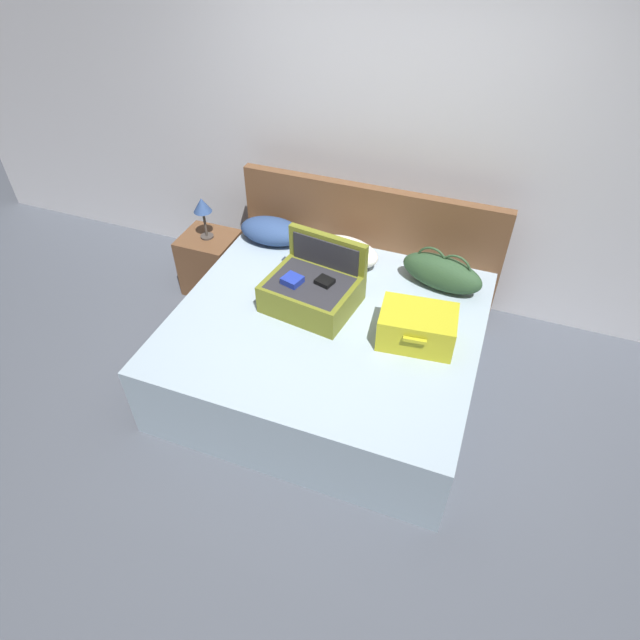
# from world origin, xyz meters

# --- Properties ---
(ground_plane) EXTENTS (12.00, 12.00, 0.00)m
(ground_plane) POSITION_xyz_m (0.00, 0.00, 0.00)
(ground_plane) COLOR #4C515B
(back_wall) EXTENTS (8.00, 0.10, 2.60)m
(back_wall) POSITION_xyz_m (0.00, 1.65, 1.30)
(back_wall) COLOR silver
(back_wall) RESTS_ON ground
(bed) EXTENTS (2.00, 1.81, 0.57)m
(bed) POSITION_xyz_m (0.00, 0.40, 0.28)
(bed) COLOR #99ADBC
(bed) RESTS_ON ground
(headboard) EXTENTS (2.04, 0.08, 1.06)m
(headboard) POSITION_xyz_m (0.00, 1.34, 0.53)
(headboard) COLOR brown
(headboard) RESTS_ON ground
(hard_case_large) EXTENTS (0.64, 0.56, 0.44)m
(hard_case_large) POSITION_xyz_m (-0.14, 0.51, 0.70)
(hard_case_large) COLOR olive
(hard_case_large) RESTS_ON bed
(hard_case_medium) EXTENTS (0.50, 0.38, 0.23)m
(hard_case_medium) POSITION_xyz_m (0.59, 0.40, 0.68)
(hard_case_medium) COLOR gold
(hard_case_medium) RESTS_ON bed
(duffel_bag) EXTENTS (0.62, 0.34, 0.30)m
(duffel_bag) POSITION_xyz_m (0.63, 1.00, 0.70)
(duffel_bag) COLOR #2D4C2D
(duffel_bag) RESTS_ON bed
(pillow_near_headboard) EXTENTS (0.54, 0.33, 0.20)m
(pillow_near_headboard) POSITION_xyz_m (-0.09, 1.04, 0.67)
(pillow_near_headboard) COLOR white
(pillow_near_headboard) RESTS_ON bed
(pillow_center_head) EXTENTS (0.51, 0.30, 0.20)m
(pillow_center_head) POSITION_xyz_m (-0.72, 1.11, 0.67)
(pillow_center_head) COLOR navy
(pillow_center_head) RESTS_ON bed
(nightstand) EXTENTS (0.44, 0.40, 0.52)m
(nightstand) POSITION_xyz_m (-1.28, 1.05, 0.26)
(nightstand) COLOR brown
(nightstand) RESTS_ON ground
(table_lamp) EXTENTS (0.15, 0.15, 0.35)m
(table_lamp) POSITION_xyz_m (-1.28, 1.05, 0.79)
(table_lamp) COLOR #3F3833
(table_lamp) RESTS_ON nightstand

